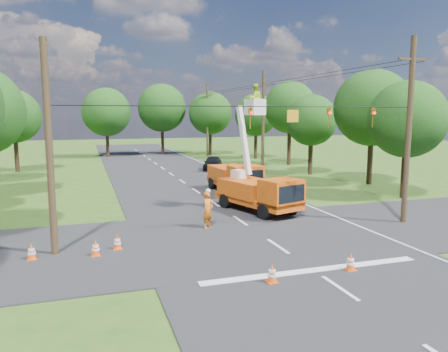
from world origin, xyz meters
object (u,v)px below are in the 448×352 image
object	(u,v)px
traffic_cone_4	(117,242)
tree_far_c	(210,113)
second_truck	(235,177)
pole_left	(49,149)
bucket_truck	(259,186)
traffic_cone_7	(234,180)
pole_right_mid	(263,123)
tree_right_e	(256,115)
traffic_cone_0	(272,273)
distant_car	(213,163)
ground_worker	(208,210)
traffic_cone_2	(248,202)
tree_far_b	(162,108)
tree_far_a	(106,112)
pole_right_near	(409,130)
traffic_cone_5	(96,248)
tree_right_d	(290,108)
tree_left_f	(14,117)
tree_right_b	(372,108)
tree_right_c	(311,120)
traffic_cone_1	(351,262)
traffic_cone_3	(242,192)
tree_right_a	(407,119)
traffic_cone_6	(32,252)

from	to	relation	value
traffic_cone_4	tree_far_c	distance (m)	45.60
second_truck	pole_left	size ratio (longest dim) A/B	0.70
bucket_truck	traffic_cone_7	world-z (taller)	bucket_truck
pole_right_mid	tree_right_e	size ratio (longest dim) A/B	1.16
traffic_cone_0	distant_car	bearing A→B (deg)	77.42
ground_worker	pole_left	world-z (taller)	pole_left
tree_far_c	traffic_cone_2	bearing A→B (deg)	-102.24
tree_far_b	tree_far_a	bearing A→B (deg)	-165.96
traffic_cone_4	tree_far_a	distance (m)	43.59
pole_right_near	traffic_cone_5	bearing A→B (deg)	-177.20
tree_right_d	bucket_truck	bearing A→B (deg)	-120.27
distant_car	traffic_cone_0	world-z (taller)	distant_car
tree_left_f	tree_right_b	distance (m)	34.82
tree_left_f	tree_right_e	bearing A→B (deg)	9.92
pole_right_mid	tree_right_d	bearing A→B (deg)	48.01
pole_left	tree_far_a	xyz separation A→B (m)	(4.50, 43.00, 1.69)
traffic_cone_5	tree_right_c	bearing A→B (deg)	43.25
tree_right_c	ground_worker	bearing A→B (deg)	-132.25
traffic_cone_2	pole_right_mid	size ratio (longest dim) A/B	0.07
bucket_truck	tree_right_b	world-z (taller)	tree_right_b
tree_far_b	tree_right_b	bearing A→B (deg)	-70.02
traffic_cone_1	traffic_cone_5	bearing A→B (deg)	152.56
tree_left_f	pole_right_near	bearing A→B (deg)	-52.16
traffic_cone_5	pole_left	world-z (taller)	pole_left
traffic_cone_7	pole_right_mid	size ratio (longest dim) A/B	0.07
traffic_cone_3	pole_right_mid	distance (m)	12.66
tree_right_b	tree_right_d	xyz separation A→B (m)	(-0.20, 15.00, 0.24)
tree_left_f	tree_far_b	world-z (taller)	tree_far_b
distant_car	traffic_cone_7	xyz separation A→B (m)	(-0.98, -9.95, -0.38)
pole_right_mid	tree_far_b	world-z (taller)	tree_far_b
second_truck	pole_right_mid	bearing A→B (deg)	52.42
pole_left	tree_right_d	world-z (taller)	tree_right_d
traffic_cone_1	pole_right_near	bearing A→B (deg)	38.06
distant_car	traffic_cone_7	bearing A→B (deg)	-73.04
tree_right_a	second_truck	bearing A→B (deg)	153.22
traffic_cone_4	traffic_cone_7	bearing A→B (deg)	55.02
distant_car	traffic_cone_5	world-z (taller)	distant_car
pole_right_near	tree_far_b	bearing A→B (deg)	96.97
pole_right_mid	tree_right_b	distance (m)	10.39
traffic_cone_7	tree_right_e	bearing A→B (deg)	63.40
tree_right_c	tree_left_f	bearing A→B (deg)	158.55
traffic_cone_0	tree_far_a	xyz separation A→B (m)	(-3.02, 48.78, 5.83)
traffic_cone_2	tree_far_b	size ratio (longest dim) A/B	0.07
pole_right_mid	tree_right_e	distance (m)	15.92
traffic_cone_3	tree_far_c	xyz separation A→B (m)	(6.89, 32.16, 5.70)
ground_worker	traffic_cone_2	size ratio (longest dim) A/B	2.76
traffic_cone_3	tree_right_d	distance (m)	21.97
traffic_cone_0	pole_left	world-z (taller)	pole_left
pole_left	pole_right_near	bearing A→B (deg)	0.00
ground_worker	traffic_cone_6	bearing A→B (deg)	156.13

